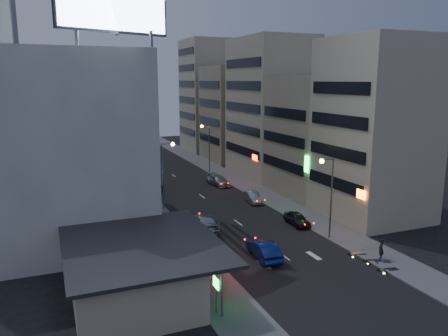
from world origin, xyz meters
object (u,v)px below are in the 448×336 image
person (381,249)px  scooter_black_b (380,253)px  parked_car_left (152,185)px  parked_car_right_far (218,181)px  scooter_black_a (396,261)px  parked_car_right_mid (253,197)px  scooter_silver_a (392,261)px  road_car_silver (204,222)px  scooter_silver_b (364,246)px  road_car_blue (264,250)px  scooter_blue (390,254)px  parked_car_right_near (297,219)px

person → scooter_black_b: bearing=-10.5°
parked_car_left → parked_car_right_far: size_ratio=1.05×
scooter_black_a → parked_car_right_mid: bearing=17.4°
parked_car_right_mid → scooter_silver_a: size_ratio=2.26×
road_car_silver → scooter_silver_b: road_car_silver is taller
parked_car_right_mid → scooter_black_b: (2.16, -20.83, 0.03)m
road_car_blue → scooter_blue: (9.69, -4.80, -0.11)m
parked_car_right_mid → scooter_black_a: 22.77m
parked_car_right_far → scooter_silver_b: (2.64, -29.28, -0.01)m
parked_car_right_near → scooter_black_b: 11.10m
scooter_silver_a → scooter_black_b: size_ratio=0.95×
person → scooter_blue: size_ratio=0.99×
scooter_black_a → scooter_silver_b: (-0.27, 3.62, -0.01)m
parked_car_right_mid → scooter_blue: bearing=-75.2°
scooter_silver_a → scooter_blue: size_ratio=0.95×
parked_car_right_mid → road_car_silver: road_car_silver is taller
scooter_black_a → scooter_black_b: (-0.02, 1.83, -0.03)m
parked_car_right_near → scooter_silver_a: size_ratio=2.23×
parked_car_right_mid → scooter_black_a: size_ratio=2.04×
parked_car_right_near → parked_car_left: size_ratio=0.76×
parked_car_left → person: 34.54m
parked_car_right_far → scooter_silver_a: 32.88m
parked_car_right_far → scooter_silver_b: size_ratio=2.57×
parked_car_right_far → scooter_black_b: 31.20m
parked_car_left → scooter_silver_a: (12.46, -33.84, -0.06)m
parked_car_right_far → scooter_silver_a: (2.64, -32.77, -0.06)m
road_car_silver → scooter_blue: size_ratio=3.06×
scooter_silver_a → road_car_blue: bearing=60.6°
scooter_black_a → parked_car_right_far: bearing=17.0°
parked_car_right_near → road_car_blue: size_ratio=0.82×
scooter_blue → scooter_silver_b: size_ratio=0.97×
parked_car_right_near → parked_car_right_far: (-1.26, 20.09, 0.05)m
parked_car_right_far → scooter_black_a: size_ratio=2.52×
road_car_blue → scooter_black_b: bearing=160.5°
parked_car_left → road_car_silver: 18.84m
scooter_blue → scooter_silver_b: scooter_silver_b is taller
parked_car_right_far → scooter_black_b: size_ratio=2.66×
parked_car_right_mid → person: (2.27, -20.76, 0.39)m
scooter_silver_a → scooter_black_a: bearing=-111.8°
scooter_black_a → scooter_silver_b: bearing=16.1°
person → scooter_silver_a: 1.85m
person → scooter_blue: 0.82m
parked_car_left → scooter_black_b: parked_car_left is taller
scooter_silver_b → scooter_black_b: bearing=-159.4°
parked_car_right_near → scooter_blue: (2.18, -11.50, 0.02)m
parked_car_right_far → road_car_silver: 19.72m
parked_car_right_far → road_car_silver: bearing=-123.0°
parked_car_left → parked_car_right_far: 9.88m
scooter_black_a → scooter_silver_a: bearing=75.6°
parked_car_right_mid → road_car_silver: bearing=-133.8°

